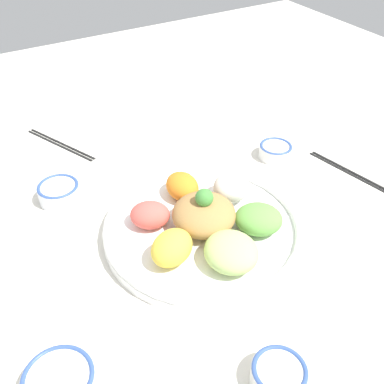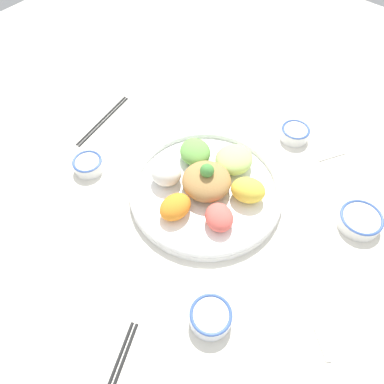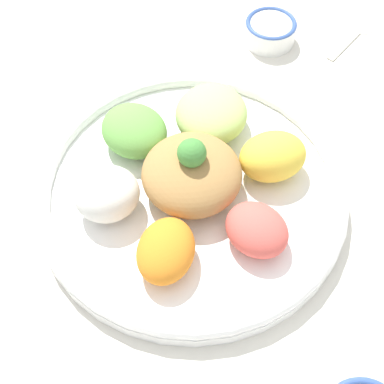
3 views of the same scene
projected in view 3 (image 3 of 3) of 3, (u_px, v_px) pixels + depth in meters
ground_plane at (184, 191)px, 0.71m from camera, size 2.40×2.40×0.00m
salad_platter at (191, 182)px, 0.69m from camera, size 0.40×0.40×0.11m
sauce_bowl_dark at (270, 30)px, 0.86m from camera, size 0.08×0.08×0.04m
serving_spoon_extra at (357, 32)px, 0.89m from camera, size 0.09×0.13×0.01m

